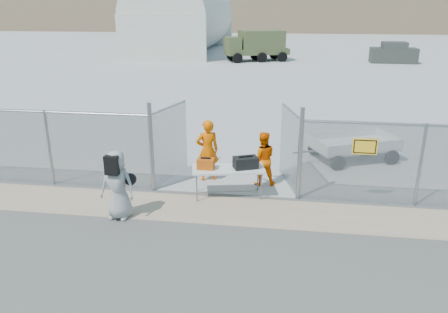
% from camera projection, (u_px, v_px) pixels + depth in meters
% --- Properties ---
extents(ground, '(160.00, 160.00, 0.00)m').
position_uv_depth(ground, '(212.00, 229.00, 10.15)').
color(ground, '#404040').
extents(tarmac_inside, '(160.00, 80.00, 0.01)m').
position_uv_depth(tarmac_inside, '(274.00, 51.00, 49.42)').
color(tarmac_inside, '#A4A4A4').
rests_on(tarmac_inside, ground).
extents(dirt_strip, '(44.00, 1.60, 0.01)m').
position_uv_depth(dirt_strip, '(218.00, 210.00, 11.08)').
color(dirt_strip, tan).
rests_on(dirt_strip, ground).
extents(distant_hills, '(140.00, 6.00, 9.00)m').
position_uv_depth(distant_hills, '(309.00, 8.00, 80.93)').
color(distant_hills, '#7F684F').
rests_on(distant_hills, ground).
extents(chain_link_fence, '(40.00, 0.20, 2.20)m').
position_uv_depth(chain_link_fence, '(224.00, 156.00, 11.66)').
color(chain_link_fence, gray).
rests_on(chain_link_fence, ground).
extents(quonset_hangar, '(9.00, 18.00, 8.00)m').
position_uv_depth(quonset_hangar, '(183.00, 14.00, 47.59)').
color(quonset_hangar, beige).
rests_on(quonset_hangar, ground).
extents(folding_table, '(2.04, 1.18, 0.81)m').
position_uv_depth(folding_table, '(228.00, 182.00, 11.78)').
color(folding_table, silver).
rests_on(folding_table, ground).
extents(orange_bag, '(0.44, 0.30, 0.28)m').
position_uv_depth(orange_bag, '(206.00, 164.00, 11.56)').
color(orange_bag, '#C6500D').
rests_on(orange_bag, folding_table).
extents(black_duffel, '(0.73, 0.59, 0.31)m').
position_uv_depth(black_duffel, '(246.00, 163.00, 11.60)').
color(black_duffel, black).
rests_on(black_duffel, folding_table).
extents(security_worker_left, '(0.79, 0.66, 1.84)m').
position_uv_depth(security_worker_left, '(208.00, 151.00, 12.72)').
color(security_worker_left, '#ED5D00').
rests_on(security_worker_left, ground).
extents(security_worker_right, '(0.87, 0.74, 1.58)m').
position_uv_depth(security_worker_right, '(262.00, 159.00, 12.43)').
color(security_worker_right, '#ED5D00').
rests_on(security_worker_right, ground).
extents(visitor, '(0.88, 0.61, 1.72)m').
position_uv_depth(visitor, '(118.00, 185.00, 10.44)').
color(visitor, gray).
rests_on(visitor, ground).
extents(utility_trailer, '(4.03, 3.15, 0.87)m').
position_uv_depth(utility_trailer, '(353.00, 147.00, 14.58)').
color(utility_trailer, silver).
rests_on(utility_trailer, ground).
extents(military_truck, '(6.13, 4.09, 2.74)m').
position_uv_depth(military_truck, '(257.00, 46.00, 40.19)').
color(military_truck, '#48542E').
rests_on(military_truck, ground).
extents(parked_vehicle_near, '(4.05, 1.96, 1.80)m').
position_uv_depth(parked_vehicle_near, '(394.00, 53.00, 39.04)').
color(parked_vehicle_near, '#333833').
rests_on(parked_vehicle_near, ground).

